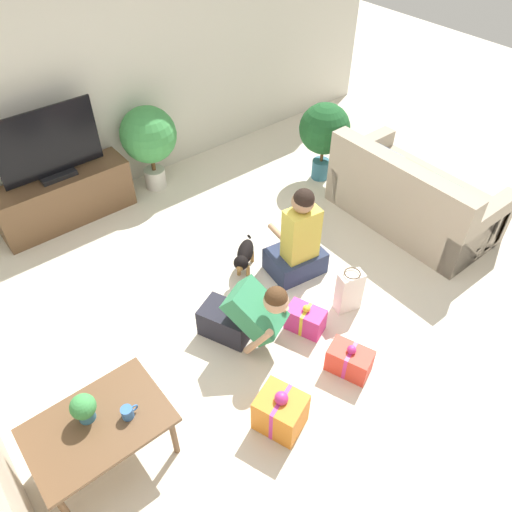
{
  "coord_description": "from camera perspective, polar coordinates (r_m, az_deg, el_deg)",
  "views": [
    {
      "loc": [
        -1.62,
        -2.35,
        3.5
      ],
      "look_at": [
        0.42,
        0.2,
        0.45
      ],
      "focal_mm": 35.0,
      "sensor_mm": 36.0,
      "label": 1
    }
  ],
  "objects": [
    {
      "name": "gift_box_c",
      "position": [
        4.2,
        10.63,
        -11.64
      ],
      "size": [
        0.32,
        0.4,
        0.3
      ],
      "rotation": [
        0.0,
        0.0,
        0.36
      ],
      "color": "red",
      "rests_on": "ground_plane"
    },
    {
      "name": "dog",
      "position": [
        4.82,
        -1.34,
        0.08
      ],
      "size": [
        0.42,
        0.37,
        0.33
      ],
      "rotation": [
        0.0,
        0.0,
        5.42
      ],
      "color": "black",
      "rests_on": "ground_plane"
    },
    {
      "name": "potted_plant_corner_right",
      "position": [
        5.98,
        7.82,
        14.0
      ],
      "size": [
        0.59,
        0.59,
        0.96
      ],
      "color": "#336B84",
      "rests_on": "ground_plane"
    },
    {
      "name": "coffee_table",
      "position": [
        3.63,
        -17.51,
        -18.27
      ],
      "size": [
        0.91,
        0.62,
        0.48
      ],
      "color": "brown",
      "rests_on": "ground_plane"
    },
    {
      "name": "tv",
      "position": [
        5.49,
        -22.59,
        11.31
      ],
      "size": [
        1.05,
        0.2,
        0.75
      ],
      "color": "black",
      "rests_on": "tv_console"
    },
    {
      "name": "gift_bag_a",
      "position": [
        4.57,
        10.59,
        -3.97
      ],
      "size": [
        0.25,
        0.18,
        0.45
      ],
      "rotation": [
        0.0,
        0.0,
        -0.26
      ],
      "color": "white",
      "rests_on": "ground_plane"
    },
    {
      "name": "gift_box_a",
      "position": [
        3.84,
        2.81,
        -17.35
      ],
      "size": [
        0.39,
        0.42,
        0.41
      ],
      "rotation": [
        0.0,
        0.0,
        0.36
      ],
      "color": "orange",
      "rests_on": "ground_plane"
    },
    {
      "name": "wall_back",
      "position": [
        5.68,
        -19.98,
        17.76
      ],
      "size": [
        8.4,
        0.06,
        2.6
      ],
      "color": "beige",
      "rests_on": "ground_plane"
    },
    {
      "name": "mug",
      "position": [
        3.53,
        -14.45,
        -16.92
      ],
      "size": [
        0.12,
        0.08,
        0.09
      ],
      "color": "#386BAD",
      "rests_on": "coffee_table"
    },
    {
      "name": "sofa_right",
      "position": [
        5.63,
        17.32,
        6.35
      ],
      "size": [
        0.92,
        1.74,
        0.87
      ],
      "rotation": [
        0.0,
        0.0,
        1.57
      ],
      "color": "tan",
      "rests_on": "ground_plane"
    },
    {
      "name": "person_kneeling",
      "position": [
        4.15,
        -1.14,
        -6.7
      ],
      "size": [
        0.59,
        0.8,
        0.77
      ],
      "rotation": [
        0.0,
        0.0,
        0.42
      ],
      "color": "#23232D",
      "rests_on": "ground_plane"
    },
    {
      "name": "ground_plane",
      "position": [
        4.52,
        -2.6,
        -7.85
      ],
      "size": [
        16.0,
        16.0,
        0.0
      ],
      "primitive_type": "plane",
      "color": "beige"
    },
    {
      "name": "potted_plant_back_right",
      "position": [
        5.87,
        -12.16,
        13.14
      ],
      "size": [
        0.63,
        0.63,
        1.01
      ],
      "color": "beige",
      "rests_on": "ground_plane"
    },
    {
      "name": "tv_console",
      "position": [
        5.81,
        -20.99,
        6.18
      ],
      "size": [
        1.43,
        0.41,
        0.56
      ],
      "color": "brown",
      "rests_on": "ground_plane"
    },
    {
      "name": "tabletop_plant",
      "position": [
        3.53,
        -19.12,
        -16.08
      ],
      "size": [
        0.17,
        0.17,
        0.22
      ],
      "color": "#336B84",
      "rests_on": "coffee_table"
    },
    {
      "name": "person_sitting",
      "position": [
        4.73,
        4.84,
        1.53
      ],
      "size": [
        0.57,
        0.53,
        1.01
      ],
      "rotation": [
        0.0,
        0.0,
        3.0
      ],
      "color": "#283351",
      "rests_on": "ground_plane"
    },
    {
      "name": "gift_box_b",
      "position": [
        4.42,
        5.66,
        -7.22
      ],
      "size": [
        0.3,
        0.38,
        0.3
      ],
      "rotation": [
        0.0,
        0.0,
        0.38
      ],
      "color": "#CC3389",
      "rests_on": "ground_plane"
    }
  ]
}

